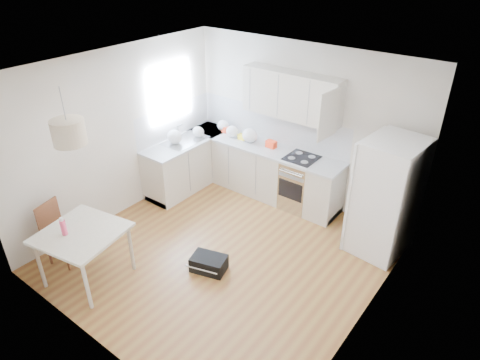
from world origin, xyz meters
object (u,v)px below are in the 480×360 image
(refrigerator, at_px, (388,197))
(dining_table, at_px, (82,237))
(dining_chair, at_px, (63,234))
(gym_bag, at_px, (209,263))

(refrigerator, distance_m, dining_table, 4.18)
(refrigerator, height_order, dining_chair, refrigerator)
(dining_table, relative_size, dining_chair, 1.22)
(refrigerator, xyz_separation_m, dining_table, (-2.87, -3.04, -0.19))
(gym_bag, bearing_deg, dining_chair, -165.11)
(dining_table, distance_m, dining_chair, 0.61)
(dining_table, xyz_separation_m, dining_chair, (-0.57, 0.03, -0.22))
(dining_chair, bearing_deg, refrigerator, 27.09)
(refrigerator, bearing_deg, gym_bag, -125.64)
(dining_table, xyz_separation_m, gym_bag, (1.18, 1.10, -0.57))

